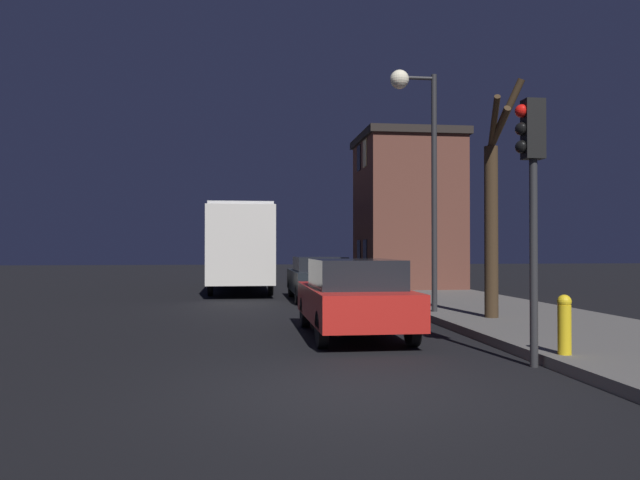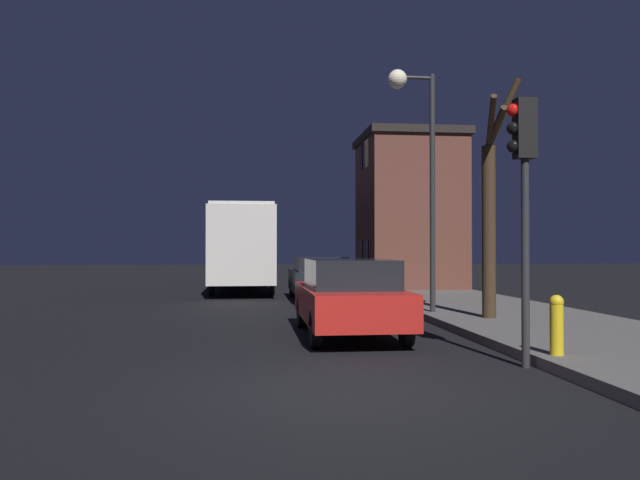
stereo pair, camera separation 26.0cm
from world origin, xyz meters
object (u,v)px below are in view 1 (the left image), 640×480
at_px(traffic_light, 531,174).
at_px(car_mid_lane, 319,277).
at_px(bus, 241,242).
at_px(streetlamp, 417,136).
at_px(bare_tree, 493,210).
at_px(car_near_lane, 353,296).
at_px(fire_hydrant, 564,323).

bearing_deg(traffic_light, car_mid_lane, 97.83).
xyz_separation_m(bus, car_mid_lane, (2.65, -6.18, -1.27)).
bearing_deg(streetlamp, bare_tree, -49.02).
bearing_deg(bus, car_near_lane, -81.31).
distance_m(streetlamp, car_mid_lane, 7.21).
xyz_separation_m(car_mid_lane, fire_hydrant, (2.22, -12.25, -0.13)).
relative_size(car_mid_lane, fire_hydrant, 5.08).
height_order(bare_tree, fire_hydrant, bare_tree).
bearing_deg(car_near_lane, bus, 98.69).
bearing_deg(car_near_lane, streetlamp, 53.18).
height_order(bare_tree, bus, bare_tree).
bearing_deg(streetlamp, fire_hydrant, -86.19).
xyz_separation_m(streetlamp, car_mid_lane, (-1.79, 5.82, -3.85)).
bearing_deg(traffic_light, fire_hydrant, 3.18).
bearing_deg(car_mid_lane, bus, 113.24).
distance_m(bare_tree, car_mid_lane, 8.24).
bearing_deg(traffic_light, bus, 103.24).
xyz_separation_m(traffic_light, car_mid_lane, (-1.69, 12.28, -2.12)).
distance_m(traffic_light, car_mid_lane, 12.58).
bearing_deg(car_mid_lane, car_near_lane, -92.47).
height_order(bus, fire_hydrant, bus).
xyz_separation_m(traffic_light, bus, (-4.34, 18.46, -0.84)).
distance_m(bus, car_near_lane, 15.13).
distance_m(bare_tree, car_near_lane, 4.20).
relative_size(streetlamp, bare_tree, 1.12).
height_order(streetlamp, car_near_lane, streetlamp).
distance_m(streetlamp, fire_hydrant, 7.58).
relative_size(streetlamp, bus, 0.52).
bearing_deg(bus, car_mid_lane, -66.76).
distance_m(bus, car_mid_lane, 6.85).
bearing_deg(bus, fire_hydrant, -75.18).
bearing_deg(bare_tree, fire_hydrant, -100.71).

